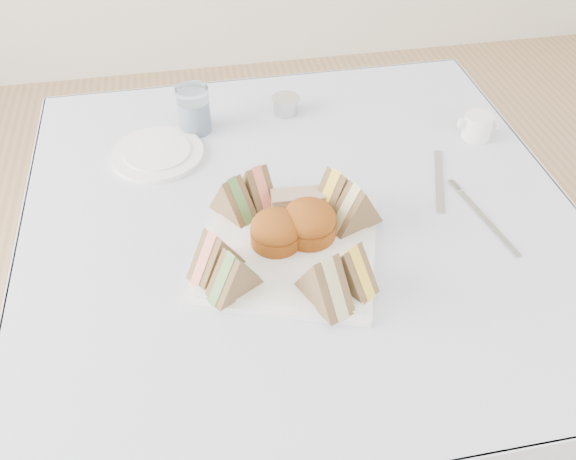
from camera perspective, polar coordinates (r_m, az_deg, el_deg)
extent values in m
plane|color=#9E7751|center=(1.72, 0.84, -17.33)|extent=(4.00, 4.00, 0.00)
cube|color=brown|center=(1.41, 0.99, -9.86)|extent=(0.90, 0.90, 0.74)
cube|color=#A7ADC9|center=(1.13, 1.21, 1.59)|extent=(1.02, 1.02, 0.01)
cube|color=white|center=(1.05, 0.00, -1.75)|extent=(0.38, 0.38, 0.01)
cylinder|color=brown|center=(1.03, -1.13, -0.02)|extent=(0.11, 0.11, 0.06)
cylinder|color=brown|center=(1.05, 1.96, 0.79)|extent=(0.10, 0.10, 0.06)
cube|color=tan|center=(1.10, 0.89, 2.56)|extent=(0.10, 0.04, 0.04)
cylinder|color=white|center=(1.30, -12.11, 6.99)|extent=(0.22, 0.22, 0.01)
cylinder|color=white|center=(1.34, -8.80, 11.08)|extent=(0.08, 0.08, 0.10)
cylinder|color=#B6B6B6|center=(1.40, -0.22, 11.53)|extent=(0.08, 0.08, 0.04)
cube|color=#B6B6B6|center=(1.24, 13.96, 4.52)|extent=(0.08, 0.19, 0.00)
cube|color=#B6B6B6|center=(1.17, 18.17, 0.71)|extent=(0.04, 0.19, 0.00)
cylinder|color=white|center=(1.37, 17.32, 9.25)|extent=(0.06, 0.06, 0.05)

